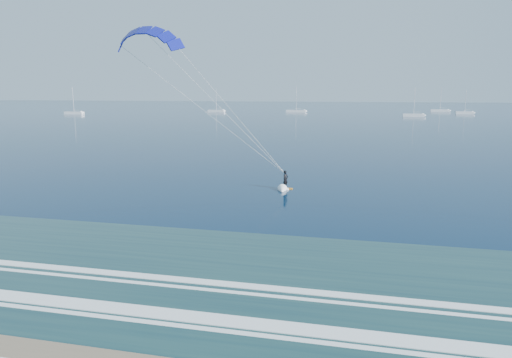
{
  "coord_description": "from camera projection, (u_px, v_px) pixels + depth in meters",
  "views": [
    {
      "loc": [
        11.98,
        -13.57,
        10.72
      ],
      "look_at": [
        2.63,
        27.76,
        2.52
      ],
      "focal_mm": 32.0,
      "sensor_mm": 36.0,
      "label": 1
    }
  ],
  "objects": [
    {
      "name": "kitesurfer_rig",
      "position": [
        214.0,
        102.0,
        48.81
      ],
      "size": [
        20.5,
        5.65,
        18.49
      ],
      "color": "orange",
      "rests_on": "ground"
    },
    {
      "name": "sailboat_3",
      "position": [
        414.0,
        115.0,
        192.08
      ],
      "size": [
        8.66,
        2.4,
        12.03
      ],
      "color": "white",
      "rests_on": "ground"
    },
    {
      "name": "sailboat_5",
      "position": [
        465.0,
        113.0,
        213.24
      ],
      "size": [
        7.95,
        2.4,
        10.95
      ],
      "color": "white",
      "rests_on": "ground"
    },
    {
      "name": "sailboat_0",
      "position": [
        74.0,
        113.0,
        211.92
      ],
      "size": [
        9.21,
        2.4,
        12.46
      ],
      "color": "white",
      "rests_on": "ground"
    },
    {
      "name": "sailboat_4",
      "position": [
        440.0,
        110.0,
        237.08
      ],
      "size": [
        9.43,
        2.4,
        12.73
      ],
      "color": "white",
      "rests_on": "ground"
    },
    {
      "name": "sailboat_1",
      "position": [
        216.0,
        111.0,
        231.79
      ],
      "size": [
        8.65,
        2.4,
        11.89
      ],
      "color": "white",
      "rests_on": "ground"
    },
    {
      "name": "sailboat_2",
      "position": [
        296.0,
        111.0,
        230.59
      ],
      "size": [
        10.05,
        2.4,
        13.36
      ],
      "color": "white",
      "rests_on": "ground"
    }
  ]
}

